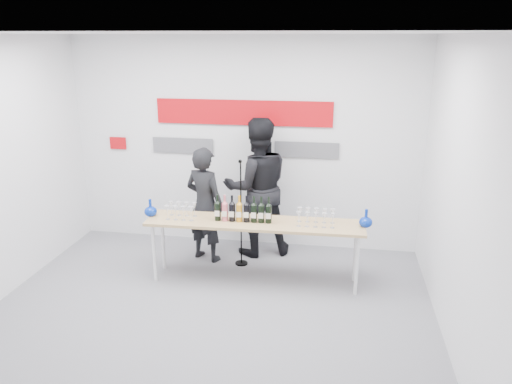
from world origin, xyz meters
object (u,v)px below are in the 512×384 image
tasting_table (255,226)px  presenter_left (205,205)px  presenter_right (257,187)px  mic_stand (241,233)px

tasting_table → presenter_left: size_ratio=1.69×
presenter_right → mic_stand: bearing=50.1°
tasting_table → presenter_right: bearing=96.0°
mic_stand → presenter_left: bearing=179.5°
presenter_left → presenter_right: size_ratio=0.82×
presenter_left → tasting_table: bearing=165.8°
tasting_table → mic_stand: 0.59m
presenter_right → mic_stand: (-0.15, -0.43, -0.52)m
tasting_table → presenter_right: size_ratio=1.38×
presenter_right → presenter_left: bearing=5.2°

